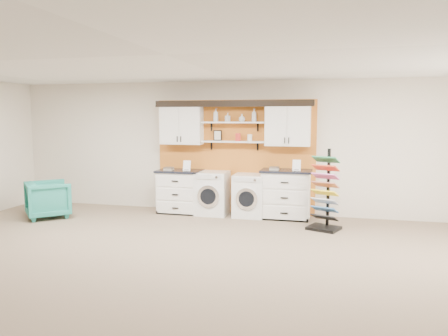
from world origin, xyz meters
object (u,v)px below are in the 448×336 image
(base_cabinet_left, at_px, (180,191))
(base_cabinet_right, at_px, (286,194))
(washer, at_px, (213,193))
(sample_rack, at_px, (325,203))
(dryer, at_px, (250,195))
(armchair, at_px, (48,199))

(base_cabinet_left, height_order, base_cabinet_right, base_cabinet_right)
(washer, relative_size, sample_rack, 0.61)
(base_cabinet_left, height_order, sample_rack, sample_rack)
(dryer, bearing_deg, washer, 180.00)
(base_cabinet_right, distance_m, armchair, 4.85)
(washer, relative_size, armchair, 1.10)
(base_cabinet_left, distance_m, sample_rack, 3.12)
(base_cabinet_left, relative_size, base_cabinet_right, 0.93)
(washer, xyz_separation_m, sample_rack, (2.32, -0.72, 0.03))
(base_cabinet_right, relative_size, washer, 1.11)
(dryer, bearing_deg, sample_rack, -25.14)
(base_cabinet_right, xyz_separation_m, sample_rack, (0.78, -0.72, -0.01))
(washer, distance_m, sample_rack, 2.42)
(armchair, bearing_deg, base_cabinet_right, -120.72)
(base_cabinet_right, height_order, sample_rack, sample_rack)
(base_cabinet_right, relative_size, sample_rack, 0.69)
(base_cabinet_left, bearing_deg, armchair, -156.14)
(dryer, relative_size, armchair, 1.07)
(base_cabinet_left, height_order, armchair, base_cabinet_left)
(dryer, distance_m, armchair, 4.12)
(base_cabinet_left, bearing_deg, sample_rack, -13.31)
(base_cabinet_right, distance_m, washer, 1.54)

